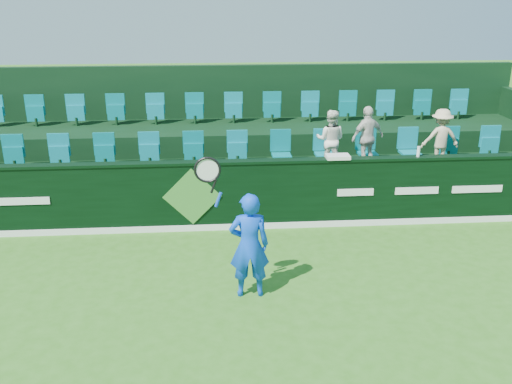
{
  "coord_description": "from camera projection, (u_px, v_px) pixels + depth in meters",
  "views": [
    {
      "loc": [
        0.41,
        -6.15,
        4.37
      ],
      "look_at": [
        1.11,
        2.8,
        1.15
      ],
      "focal_mm": 40.0,
      "sensor_mm": 36.0,
      "label": 1
    }
  ],
  "objects": [
    {
      "name": "ground",
      "position": [
        186.0,
        354.0,
        7.22
      ],
      "size": [
        60.0,
        60.0,
        0.0
      ],
      "primitive_type": "plane",
      "color": "#2F6919",
      "rests_on": "ground"
    },
    {
      "name": "sponsor_hoarding",
      "position": [
        193.0,
        196.0,
        10.74
      ],
      "size": [
        16.0,
        0.25,
        1.35
      ],
      "color": "black",
      "rests_on": "ground"
    },
    {
      "name": "stand_tier_front",
      "position": [
        194.0,
        190.0,
        11.87
      ],
      "size": [
        16.0,
        2.0,
        0.8
      ],
      "primitive_type": "cube",
      "color": "black",
      "rests_on": "ground"
    },
    {
      "name": "stand_tier_back",
      "position": [
        196.0,
        154.0,
        13.57
      ],
      "size": [
        16.0,
        1.8,
        1.3
      ],
      "primitive_type": "cube",
      "color": "black",
      "rests_on": "ground"
    },
    {
      "name": "stand_rear",
      "position": [
        195.0,
        126.0,
        13.8
      ],
      "size": [
        16.0,
        4.1,
        2.6
      ],
      "color": "black",
      "rests_on": "ground"
    },
    {
      "name": "seat_row_front",
      "position": [
        194.0,
        153.0,
        12.01
      ],
      "size": [
        13.5,
        0.5,
        0.6
      ],
      "primitive_type": "cube",
      "color": "#0B7987",
      "rests_on": "stand_tier_front"
    },
    {
      "name": "seat_row_back",
      "position": [
        195.0,
        112.0,
        13.53
      ],
      "size": [
        13.5,
        0.5,
        0.6
      ],
      "primitive_type": "cube",
      "color": "#0B7987",
      "rests_on": "stand_tier_back"
    },
    {
      "name": "tennis_player",
      "position": [
        249.0,
        244.0,
        8.34
      ],
      "size": [
        1.12,
        0.39,
        2.26
      ],
      "color": "blue",
      "rests_on": "ground"
    },
    {
      "name": "spectator_left",
      "position": [
        330.0,
        140.0,
        11.75
      ],
      "size": [
        0.73,
        0.65,
        1.24
      ],
      "primitive_type": "imported",
      "rotation": [
        0.0,
        0.0,
        2.79
      ],
      "color": "white",
      "rests_on": "stand_tier_front"
    },
    {
      "name": "spectator_middle",
      "position": [
        367.0,
        137.0,
        11.8
      ],
      "size": [
        0.83,
        0.59,
        1.31
      ],
      "primitive_type": "imported",
      "rotation": [
        0.0,
        0.0,
        3.53
      ],
      "color": "silver",
      "rests_on": "stand_tier_front"
    },
    {
      "name": "spectator_right",
      "position": [
        441.0,
        138.0,
        11.93
      ],
      "size": [
        0.8,
        0.47,
        1.23
      ],
      "primitive_type": "imported",
      "rotation": [
        0.0,
        0.0,
        3.13
      ],
      "color": "beige",
      "rests_on": "stand_tier_front"
    },
    {
      "name": "towel",
      "position": [
        338.0,
        157.0,
        10.71
      ],
      "size": [
        0.44,
        0.29,
        0.07
      ],
      "primitive_type": "cube",
      "color": "silver",
      "rests_on": "sponsor_hoarding"
    },
    {
      "name": "drinks_bottle",
      "position": [
        418.0,
        152.0,
        10.8
      ],
      "size": [
        0.06,
        0.06,
        0.2
      ],
      "primitive_type": "cylinder",
      "color": "white",
      "rests_on": "sponsor_hoarding"
    }
  ]
}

